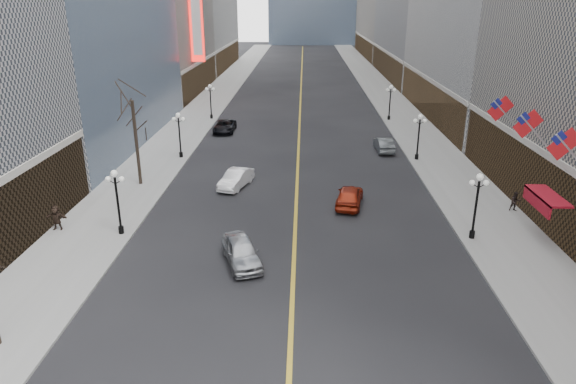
# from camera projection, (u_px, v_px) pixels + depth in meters

# --- Properties ---
(sidewalk_east) EXTENTS (6.00, 230.00, 0.15)m
(sidewalk_east) POSITION_uv_depth(u_px,v_px,m) (400.00, 114.00, 71.59)
(sidewalk_east) COLOR gray
(sidewalk_east) RESTS_ON ground
(sidewalk_west) EXTENTS (6.00, 230.00, 0.15)m
(sidewalk_west) POSITION_uv_depth(u_px,v_px,m) (201.00, 113.00, 72.39)
(sidewalk_west) COLOR gray
(sidewalk_west) RESTS_ON ground
(lane_line) EXTENTS (0.25, 200.00, 0.02)m
(lane_line) POSITION_uv_depth(u_px,v_px,m) (300.00, 101.00, 81.36)
(lane_line) COLOR gold
(lane_line) RESTS_ON ground
(streetlamp_east_1) EXTENTS (1.26, 0.44, 4.52)m
(streetlamp_east_1) POSITION_uv_depth(u_px,v_px,m) (477.00, 199.00, 33.23)
(streetlamp_east_1) COLOR black
(streetlamp_east_1) RESTS_ON sidewalk_east
(streetlamp_east_2) EXTENTS (1.26, 0.44, 4.52)m
(streetlamp_east_2) POSITION_uv_depth(u_px,v_px,m) (419.00, 132.00, 50.07)
(streetlamp_east_2) COLOR black
(streetlamp_east_2) RESTS_ON sidewalk_east
(streetlamp_east_3) EXTENTS (1.26, 0.44, 4.52)m
(streetlamp_east_3) POSITION_uv_depth(u_px,v_px,m) (390.00, 99.00, 66.91)
(streetlamp_east_3) COLOR black
(streetlamp_east_3) RESTS_ON sidewalk_east
(streetlamp_west_1) EXTENTS (1.26, 0.44, 4.52)m
(streetlamp_west_1) POSITION_uv_depth(u_px,v_px,m) (117.00, 195.00, 33.91)
(streetlamp_west_1) COLOR black
(streetlamp_west_1) RESTS_ON sidewalk_west
(streetlamp_west_2) EXTENTS (1.26, 0.44, 4.52)m
(streetlamp_west_2) POSITION_uv_depth(u_px,v_px,m) (179.00, 130.00, 50.75)
(streetlamp_west_2) COLOR black
(streetlamp_west_2) RESTS_ON sidewalk_west
(streetlamp_west_3) EXTENTS (1.26, 0.44, 4.52)m
(streetlamp_west_3) POSITION_uv_depth(u_px,v_px,m) (210.00, 98.00, 67.59)
(streetlamp_west_3) COLOR black
(streetlamp_west_3) RESTS_ON sidewalk_west
(flag_3) EXTENTS (2.87, 0.12, 2.87)m
(flag_3) POSITION_uv_depth(u_px,v_px,m) (567.00, 147.00, 28.78)
(flag_3) COLOR #B2B2B7
(flag_3) RESTS_ON ground
(flag_4) EXTENTS (2.87, 0.12, 2.87)m
(flag_4) POSITION_uv_depth(u_px,v_px,m) (530.00, 126.00, 33.46)
(flag_4) COLOR #B2B2B7
(flag_4) RESTS_ON ground
(flag_5) EXTENTS (2.87, 0.12, 2.87)m
(flag_5) POSITION_uv_depth(u_px,v_px,m) (503.00, 111.00, 38.14)
(flag_5) COLOR #B2B2B7
(flag_5) RESTS_ON ground
(awning_c) EXTENTS (1.40, 4.00, 0.93)m
(awning_c) POSITION_uv_depth(u_px,v_px,m) (545.00, 198.00, 33.05)
(awning_c) COLOR maroon
(awning_c) RESTS_ON ground
(theatre_marquee) EXTENTS (2.00, 0.55, 12.00)m
(theatre_marquee) POSITION_uv_depth(u_px,v_px,m) (196.00, 21.00, 77.60)
(theatre_marquee) COLOR red
(theatre_marquee) RESTS_ON ground
(tree_west_far) EXTENTS (3.60, 3.60, 7.92)m
(tree_west_far) POSITION_uv_depth(u_px,v_px,m) (133.00, 114.00, 42.13)
(tree_west_far) COLOR #2D231C
(tree_west_far) RESTS_ON sidewalk_west
(car_nb_near) EXTENTS (3.31, 5.06, 1.60)m
(car_nb_near) POSITION_uv_depth(u_px,v_px,m) (242.00, 251.00, 30.93)
(car_nb_near) COLOR #9B9EA3
(car_nb_near) RESTS_ON ground
(car_nb_mid) EXTENTS (2.84, 4.78, 1.49)m
(car_nb_mid) POSITION_uv_depth(u_px,v_px,m) (236.00, 179.00, 43.64)
(car_nb_mid) COLOR white
(car_nb_mid) RESTS_ON ground
(car_nb_far) EXTENTS (2.37, 5.13, 1.42)m
(car_nb_far) POSITION_uv_depth(u_px,v_px,m) (225.00, 126.00, 61.81)
(car_nb_far) COLOR black
(car_nb_far) RESTS_ON ground
(car_sb_mid) EXTENTS (2.71, 4.96, 1.60)m
(car_sb_mid) POSITION_uv_depth(u_px,v_px,m) (350.00, 196.00, 39.70)
(car_sb_mid) COLOR maroon
(car_sb_mid) RESTS_ON ground
(car_sb_far) EXTENTS (1.70, 4.56, 1.49)m
(car_sb_far) POSITION_uv_depth(u_px,v_px,m) (384.00, 144.00, 53.97)
(car_sb_far) COLOR #53585B
(car_sb_far) RESTS_ON ground
(ped_east_walk) EXTENTS (0.73, 0.41, 1.50)m
(ped_east_walk) POSITION_uv_depth(u_px,v_px,m) (515.00, 201.00, 38.31)
(ped_east_walk) COLOR black
(ped_east_walk) RESTS_ON sidewalk_east
(ped_west_far) EXTENTS (1.64, 0.48, 1.77)m
(ped_west_far) POSITION_uv_depth(u_px,v_px,m) (56.00, 218.00, 35.14)
(ped_west_far) COLOR black
(ped_west_far) RESTS_ON sidewalk_west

